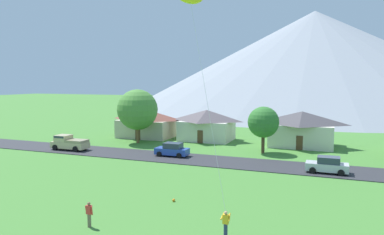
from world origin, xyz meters
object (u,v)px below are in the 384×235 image
(watcher_person, at_px, (89,214))
(soccer_ball, at_px, (174,200))
(tree_near_left, at_px, (137,110))
(house_left_center, at_px, (302,128))
(parked_car_silver_mid_west, at_px, (327,165))
(house_rightmost, at_px, (207,125))
(house_leftmost, at_px, (148,123))
(pickup_truck_sand_west_side, at_px, (69,143))
(parked_car_blue_west_end, at_px, (172,150))
(tree_right_of_center, at_px, (263,122))

(watcher_person, xyz_separation_m, soccer_ball, (3.09, 6.59, -0.76))
(tree_near_left, relative_size, watcher_person, 4.93)
(house_left_center, relative_size, parked_car_silver_mid_west, 2.27)
(house_rightmost, height_order, tree_near_left, tree_near_left)
(house_leftmost, bearing_deg, tree_near_left, -75.90)
(pickup_truck_sand_west_side, relative_size, watcher_person, 3.11)
(parked_car_silver_mid_west, bearing_deg, watcher_person, -124.87)
(tree_near_left, relative_size, parked_car_silver_mid_west, 1.96)
(parked_car_blue_west_end, xyz_separation_m, soccer_ball, (7.23, -15.72, -0.75))
(house_left_center, distance_m, pickup_truck_sand_west_side, 33.22)
(house_leftmost, height_order, house_left_center, house_left_center)
(house_left_center, distance_m, parked_car_blue_west_end, 20.12)
(parked_car_blue_west_end, bearing_deg, tree_near_left, 141.28)
(house_left_center, height_order, house_rightmost, house_left_center)
(tree_near_left, bearing_deg, watcher_person, -65.88)
(watcher_person, bearing_deg, parked_car_silver_mid_west, 55.13)
(tree_near_left, height_order, watcher_person, tree_near_left)
(house_leftmost, distance_m, parked_car_blue_west_end, 17.24)
(house_left_center, distance_m, parked_car_silver_mid_west, 16.16)
(house_left_center, relative_size, soccer_ball, 39.81)
(soccer_ball, bearing_deg, tree_right_of_center, 82.29)
(parked_car_blue_west_end, bearing_deg, soccer_ball, -65.29)
(watcher_person, relative_size, soccer_ball, 6.98)
(parked_car_blue_west_end, xyz_separation_m, parked_car_silver_mid_west, (18.40, -1.85, 0.00))
(house_rightmost, relative_size, tree_right_of_center, 1.39)
(tree_near_left, distance_m, watcher_person, 32.73)
(parked_car_blue_west_end, xyz_separation_m, pickup_truck_sand_west_side, (-14.98, -1.33, 0.19))
(pickup_truck_sand_west_side, bearing_deg, house_left_center, 27.03)
(house_rightmost, distance_m, tree_right_of_center, 12.70)
(tree_right_of_center, bearing_deg, house_left_center, 59.12)
(tree_near_left, distance_m, parked_car_blue_west_end, 12.45)
(house_rightmost, bearing_deg, tree_near_left, -144.75)
(house_left_center, xyz_separation_m, pickup_truck_sand_west_side, (-29.56, -15.08, -1.59))
(house_leftmost, xyz_separation_m, soccer_ball, (17.90, -29.18, -2.27))
(parked_car_blue_west_end, bearing_deg, tree_right_of_center, 32.40)
(tree_right_of_center, height_order, watcher_person, tree_right_of_center)
(tree_right_of_center, xyz_separation_m, watcher_person, (-6.10, -28.81, -3.23))
(house_left_center, relative_size, parked_car_blue_west_end, 2.27)
(tree_near_left, bearing_deg, parked_car_blue_west_end, -38.72)
(house_rightmost, xyz_separation_m, parked_car_silver_mid_west, (18.51, -15.53, -1.67))
(house_left_center, bearing_deg, watcher_person, -106.14)
(house_rightmost, distance_m, soccer_ball, 30.40)
(parked_car_blue_west_end, bearing_deg, parked_car_silver_mid_west, -5.74)
(tree_near_left, bearing_deg, tree_right_of_center, -2.40)
(tree_right_of_center, xyz_separation_m, soccer_ball, (-3.01, -22.22, -3.98))
(parked_car_silver_mid_west, relative_size, watcher_person, 2.51)
(parked_car_silver_mid_west, height_order, watcher_person, parked_car_silver_mid_west)
(tree_near_left, xyz_separation_m, parked_car_blue_west_end, (9.12, -7.31, -4.28))
(house_left_center, relative_size, watcher_person, 5.70)
(house_rightmost, xyz_separation_m, watcher_person, (4.25, -35.99, -1.66))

